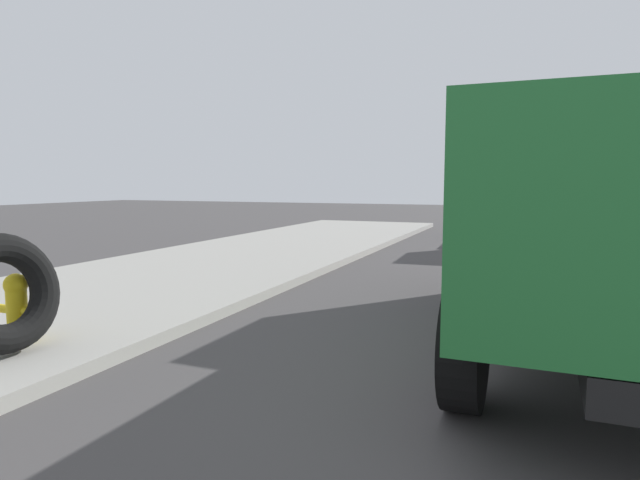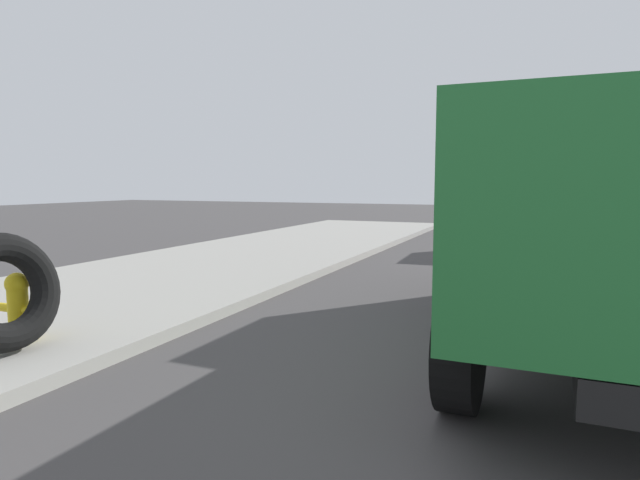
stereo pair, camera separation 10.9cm
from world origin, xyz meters
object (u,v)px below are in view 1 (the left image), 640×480
at_px(loose_tire, 2,293).
at_px(dump_truck_blue, 574,190).
at_px(fire_hydrant, 17,306).
at_px(dump_truck_green, 613,204).

xyz_separation_m(loose_tire, dump_truck_blue, (15.37, -5.99, 0.84)).
distance_m(fire_hydrant, dump_truck_green, 6.61).
bearing_deg(fire_hydrant, loose_tire, -146.98).
xyz_separation_m(loose_tire, dump_truck_green, (3.20, -5.65, 0.84)).
relative_size(fire_hydrant, loose_tire, 0.62).
bearing_deg(dump_truck_green, loose_tire, 119.49).
bearing_deg(dump_truck_blue, loose_tire, 158.70).
bearing_deg(fire_hydrant, dump_truck_green, -63.98).
height_order(fire_hydrant, loose_tire, loose_tire).
bearing_deg(dump_truck_green, fire_hydrant, 116.02).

